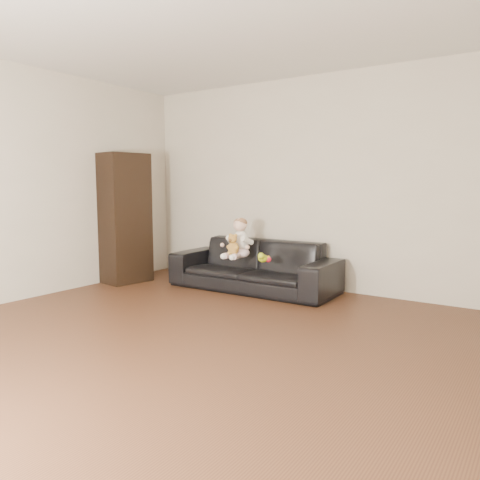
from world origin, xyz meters
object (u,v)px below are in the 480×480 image
Objects in this scene: baby at (239,240)px; teddy_bear at (233,245)px; sofa at (253,265)px; toy_green at (263,258)px; toy_blue_disc at (265,260)px; toy_rattle at (268,259)px; cabinet at (125,218)px.

teddy_bear is at bearing -93.28° from baby.
baby is at bearing -140.66° from sofa.
sofa is at bearing 44.65° from teddy_bear.
baby is 0.46m from toy_green.
sofa reaches higher than toy_blue_disc.
baby is 0.50m from toy_rattle.
baby is (1.53, 0.43, -0.23)m from cabinet.
sofa is 0.40m from toy_rattle.
toy_blue_disc is at bearing -2.37° from baby.
toy_rattle is at bearing -11.64° from teddy_bear.
toy_green is (0.41, -0.12, -0.17)m from baby.
toy_blue_disc is at bearing -22.73° from sofa.
sofa reaches higher than toy_green.
teddy_bear is (0.01, -0.15, -0.04)m from baby.
toy_blue_disc is at bearing 7.89° from teddy_bear.
sofa is 24.03× the size of toy_blue_disc.
cabinet is (-1.66, -0.54, 0.54)m from sofa.
sofa is 8.10× the size of teddy_bear.
cabinet is at bearing -171.35° from baby.
cabinet is at bearing -170.06° from toy_rattle.
teddy_bear reaches higher than toy_blue_disc.
teddy_bear reaches higher than sofa.
baby is at bearing -175.28° from toy_blue_disc.
sofa is at bearing 139.84° from toy_green.
teddy_bear is (-0.12, -0.26, 0.28)m from sofa.
cabinet is at bearing 170.09° from teddy_bear.
teddy_bear is 0.42m from toy_green.
toy_rattle is at bearing 36.12° from toy_green.
baby is 5.72× the size of toy_blue_disc.
cabinet is 2.06m from toy_rattle.
teddy_bear is 2.97× the size of toy_blue_disc.
cabinet is 6.64× the size of teddy_bear.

